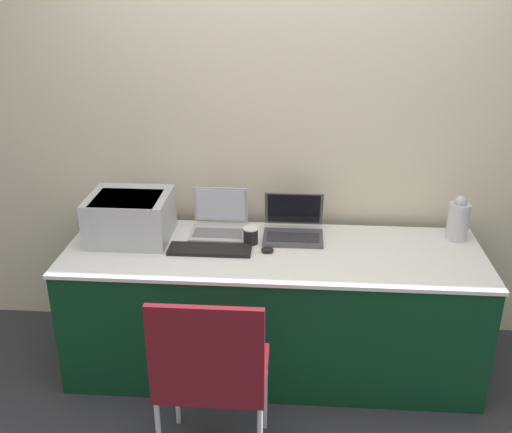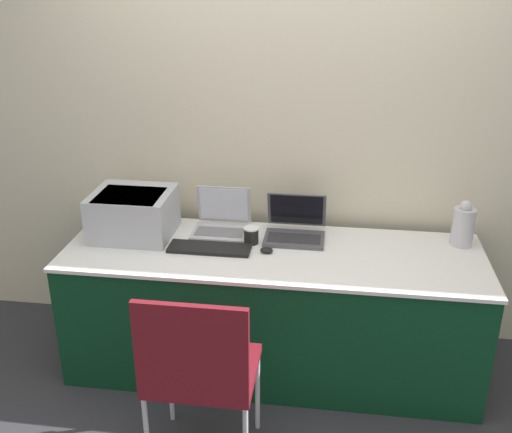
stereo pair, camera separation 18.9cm
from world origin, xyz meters
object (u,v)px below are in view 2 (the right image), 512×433
object	(u,v)px
metal_pitcher	(463,225)
chair	(199,366)
printer	(133,212)
coffee_cup	(251,235)
laptop_right	(295,228)
laptop_left	(222,222)
mouse	(267,250)
external_keyboard	(209,248)

from	to	relation	value
metal_pitcher	chair	size ratio (longest dim) A/B	0.28
chair	printer	bearing A→B (deg)	122.36
coffee_cup	chair	xyz separation A→B (m)	(-0.10, -0.88, -0.22)
laptop_right	coffee_cup	world-z (taller)	laptop_right
laptop_left	mouse	bearing A→B (deg)	-40.16
laptop_left	metal_pitcher	distance (m)	1.33
metal_pitcher	chair	distance (m)	1.63
metal_pitcher	laptop_left	bearing A→B (deg)	-179.97
external_keyboard	chair	bearing A→B (deg)	-81.86
chair	coffee_cup	bearing A→B (deg)	83.47
external_keyboard	mouse	distance (m)	0.31
printer	mouse	xyz separation A→B (m)	(0.77, -0.13, -0.12)
external_keyboard	metal_pitcher	xyz separation A→B (m)	(1.35, 0.26, 0.11)
printer	metal_pitcher	distance (m)	1.82
external_keyboard	laptop_left	bearing A→B (deg)	86.06
external_keyboard	chair	world-z (taller)	chair
printer	laptop_right	size ratio (longest dim) A/B	1.32
laptop_left	chair	world-z (taller)	laptop_left
external_keyboard	coffee_cup	world-z (taller)	coffee_cup
printer	external_keyboard	xyz separation A→B (m)	(0.46, -0.14, -0.13)
printer	chair	bearing A→B (deg)	-57.64
coffee_cup	metal_pitcher	bearing A→B (deg)	6.99
mouse	chair	bearing A→B (deg)	-104.39
printer	metal_pitcher	bearing A→B (deg)	3.73
printer	coffee_cup	size ratio (longest dim) A/B	4.70
laptop_left	external_keyboard	size ratio (longest dim) A/B	0.70
external_keyboard	mouse	bearing A→B (deg)	1.87
laptop_right	external_keyboard	bearing A→B (deg)	-151.95
coffee_cup	chair	world-z (taller)	chair
external_keyboard	metal_pitcher	size ratio (longest dim) A/B	1.72
printer	coffee_cup	distance (m)	0.68
external_keyboard	printer	bearing A→B (deg)	163.42
printer	laptop_right	distance (m)	0.91
printer	laptop_left	xyz separation A→B (m)	(0.48, 0.12, -0.08)
laptop_left	chair	bearing A→B (deg)	-84.86
printer	laptop_left	world-z (taller)	printer
laptop_right	chair	xyz separation A→B (m)	(-0.33, -1.00, -0.23)
coffee_cup	mouse	distance (m)	0.15
laptop_left	metal_pitcher	xyz separation A→B (m)	(1.33, 0.00, 0.06)
printer	laptop_left	distance (m)	0.50
laptop_left	coffee_cup	xyz separation A→B (m)	(0.19, -0.14, -0.01)
laptop_left	laptop_right	distance (m)	0.42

